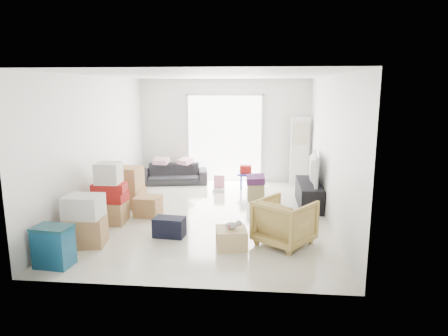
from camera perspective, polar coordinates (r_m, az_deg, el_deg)
room_shell at (r=7.70m, az=-1.94°, el=3.01°), size 4.98×6.48×3.18m
sliding_door at (r=10.65m, az=0.09°, el=4.77°), size 2.10×0.04×2.33m
ac_tower at (r=10.38m, az=10.71°, el=2.35°), size 0.45×0.30×1.75m
tv_console at (r=8.70m, az=11.99°, el=-3.65°), size 0.45×1.50×0.50m
television at (r=8.63m, az=12.08°, el=-1.59°), size 0.71×1.14×0.14m
sofa at (r=10.53m, az=-7.21°, el=-0.37°), size 1.81×0.80×0.68m
pillow_left at (r=10.52m, az=-8.97°, el=1.77°), size 0.39×0.32×0.11m
pillow_right at (r=10.42m, az=-5.57°, el=1.82°), size 0.49×0.47×0.13m
armchair at (r=6.48m, az=8.68°, el=-7.31°), size 1.08×1.07×0.82m
storage_bins at (r=6.17m, az=-23.17°, el=-10.23°), size 0.54×0.41×0.59m
box_stack_a at (r=6.76m, az=-19.28°, el=-7.22°), size 0.68×0.59×0.81m
box_stack_b at (r=7.69m, az=-16.00°, el=-3.98°), size 0.64×0.58×1.13m
box_stack_c at (r=8.62m, az=-13.37°, el=-2.74°), size 0.66×0.59×0.85m
loose_box at (r=8.00m, az=-10.79°, el=-5.35°), size 0.50×0.50×0.39m
duffel_bag at (r=6.87m, az=-7.81°, el=-8.35°), size 0.55×0.36×0.33m
ottoman at (r=8.99m, az=4.52°, el=-3.39°), size 0.40×0.40×0.37m
blanket at (r=8.92m, az=4.55°, el=-1.82°), size 0.41×0.41×0.14m
kids_table at (r=9.91m, az=3.11°, el=-0.61°), size 0.45×0.45×0.59m
toy_walker at (r=9.71m, az=-0.73°, el=-2.71°), size 0.29×0.25×0.38m
wood_crate at (r=6.35m, az=1.05°, el=-9.98°), size 0.54×0.54×0.31m
plush_bunny at (r=6.28m, az=1.33°, el=-8.14°), size 0.26×0.16×0.13m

